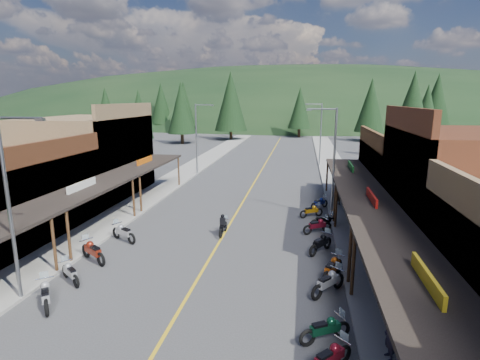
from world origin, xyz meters
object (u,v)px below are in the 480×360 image
at_px(pine_1, 184,104).
at_px(bike_east_10, 324,220).
at_px(bike_east_12, 319,202).
at_px(bike_east_11, 311,210).
at_px(shop_west_3, 91,157).
at_px(pine_0, 106,108).
at_px(pine_7, 161,103).
at_px(bike_east_8, 321,242).
at_px(streetlight_2, 332,158).
at_px(bike_east_5, 325,328).
at_px(pine_3, 300,108).
at_px(pine_8, 139,114).
at_px(bike_west_5, 46,293).
at_px(shop_east_3, 417,178).
at_px(rider_on_bike, 223,226).
at_px(streetlight_0, 11,202).
at_px(pedestrian_east_b, 336,195).
at_px(shop_west_2, 12,194).
at_px(pine_11, 412,108).
at_px(pine_4, 371,105).
at_px(streetlight_1, 197,136).
at_px(bike_east_9, 317,225).
at_px(pine_5, 437,101).
at_px(pine_9, 426,113).
at_px(bike_east_6, 328,281).
at_px(bike_east_7, 333,267).
at_px(bike_west_7, 93,250).
at_px(bike_west_6, 70,272).
at_px(bike_west_8, 124,232).
at_px(pine_10, 181,108).
at_px(pedestrian_east_a, 391,335).
at_px(pine_2, 231,101).
at_px(streetlight_3, 320,131).
at_px(shop_east_2, 473,198).
at_px(bike_east_4, 330,357).

relative_size(pine_1, bike_east_10, 6.56).
bearing_deg(bike_east_12, bike_east_11, -61.94).
relative_size(shop_west_3, pine_0, 0.99).
bearing_deg(pine_7, bike_east_8, -62.98).
relative_size(streetlight_2, bike_east_5, 3.97).
relative_size(pine_3, pine_8, 1.10).
xyz_separation_m(pine_8, bike_west_5, (16.38, -46.32, -5.35)).
xyz_separation_m(shop_east_3, bike_west_5, (-19.37, -17.62, -1.90)).
distance_m(pine_3, rider_on_bike, 63.10).
relative_size(streetlight_0, pedestrian_east_b, 4.64).
bearing_deg(shop_west_2, pine_0, 113.52).
height_order(pine_11, bike_east_5, pine_11).
bearing_deg(shop_west_2, pine_4, 61.42).
xyz_separation_m(streetlight_1, bike_east_9, (12.92, -17.47, -3.88)).
distance_m(pine_5, pine_9, 28.84).
distance_m(bike_east_6, bike_east_7, 1.50).
height_order(pine_1, pine_7, same).
distance_m(pine_9, bike_west_7, 55.99).
xyz_separation_m(pine_0, bike_west_6, (34.10, -66.20, -5.92)).
xyz_separation_m(shop_west_2, shop_east_3, (27.51, 9.60, -0.00)).
bearing_deg(bike_east_6, shop_west_3, -176.18).
bearing_deg(bike_west_8, bike_east_10, -40.11).
bearing_deg(pine_0, bike_east_5, -56.30).
bearing_deg(pine_11, bike_east_9, -112.74).
distance_m(shop_west_2, bike_west_6, 10.02).
relative_size(pine_11, rider_on_bike, 6.49).
bearing_deg(streetlight_1, pine_8, 129.90).
bearing_deg(bike_east_5, bike_east_11, 151.87).
relative_size(streetlight_1, bike_west_8, 3.63).
bearing_deg(shop_east_3, pedestrian_east_b, -177.38).
height_order(bike_west_7, bike_east_12, bike_west_7).
height_order(pine_5, pine_10, pine_5).
xyz_separation_m(bike_east_5, pedestrian_east_a, (2.05, -0.75, 0.46)).
relative_size(shop_west_2, pine_7, 0.87).
xyz_separation_m(shop_east_3, pine_5, (20.25, 60.70, 5.46)).
distance_m(pine_11, pedestrian_east_b, 30.30).
distance_m(streetlight_2, pine_0, 71.59).
bearing_deg(rider_on_bike, bike_east_5, -58.07).
bearing_deg(pine_2, streetlight_3, -58.81).
distance_m(bike_east_6, rider_on_bike, 9.06).
xyz_separation_m(pine_7, bike_west_7, (25.92, -77.88, -6.57)).
height_order(bike_west_7, bike_west_8, bike_west_7).
xyz_separation_m(streetlight_1, pine_2, (-3.05, 36.00, 3.53)).
distance_m(bike_east_8, pedestrian_east_a, 9.11).
bearing_deg(bike_east_11, pine_1, 174.33).
relative_size(streetlight_1, streetlight_2, 1.00).
bearing_deg(pine_11, pine_3, 119.74).
xyz_separation_m(shop_east_2, bike_east_4, (-7.86, -10.04, -2.94)).
xyz_separation_m(streetlight_2, streetlight_3, (0.00, 22.00, 0.00)).
height_order(pine_3, bike_west_7, pine_3).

